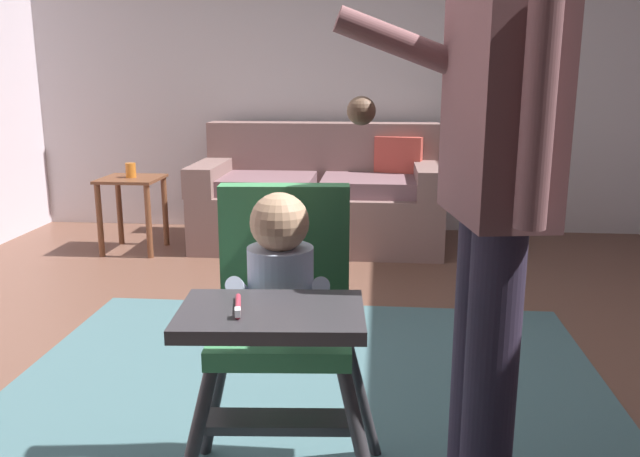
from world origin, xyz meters
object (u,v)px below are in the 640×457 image
Objects in this scene: couch at (320,198)px; sippy_cup at (131,170)px; adult_standing at (492,196)px; side_table at (132,197)px; toy_ball at (293,289)px; high_chair at (282,298)px.

couch is 1.34m from sippy_cup.
adult_standing is (0.71, -2.93, 0.57)m from couch.
couch is 1.33m from side_table.
side_table is 0.19m from sippy_cup.
side_table is at bearing 141.10° from toy_ball.
high_chair is (0.17, -3.01, 0.30)m from couch.
toy_ball is 0.36× the size of side_table.
couch is at bearing 14.78° from sippy_cup.
adult_standing is 3.31m from side_table.
sippy_cup is at bearing -75.22° from couch.
toy_ball is at bearing -38.96° from sippy_cup.
side_table is (-1.28, -0.34, 0.05)m from couch.
adult_standing reaches higher than high_chair.
toy_ball is 1.64m from side_table.
couch is 3.03m from high_chair.
sippy_cup is at bearing 141.04° from toy_ball.
adult_standing is 1.91m from toy_ball.
sippy_cup reaches higher than side_table.
toy_ball is (-0.19, 1.66, -0.54)m from high_chair.
couch is 3.07m from adult_standing.
high_chair is 1.78× the size of side_table.
adult_standing is 3.06× the size of side_table.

